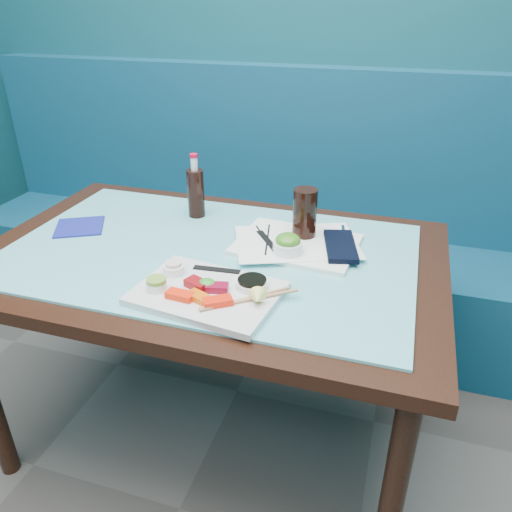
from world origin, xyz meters
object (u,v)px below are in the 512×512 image
(sashimi_plate, at_px, (207,293))
(serving_tray, at_px, (297,244))
(dining_table, at_px, (210,277))
(cola_bottle_body, at_px, (196,193))
(seaweed_bowl, at_px, (288,247))
(blue_napkin, at_px, (80,227))
(cola_glass, at_px, (305,213))
(booth_bench, at_px, (278,245))

(sashimi_plate, xyz_separation_m, serving_tray, (0.15, 0.35, -0.00))
(sashimi_plate, bearing_deg, dining_table, 118.33)
(serving_tray, bearing_deg, cola_bottle_body, 166.09)
(serving_tray, height_order, cola_bottle_body, cola_bottle_body)
(seaweed_bowl, relative_size, blue_napkin, 0.58)
(dining_table, xyz_separation_m, sashimi_plate, (0.09, -0.24, 0.10))
(dining_table, relative_size, cola_glass, 9.06)
(sashimi_plate, distance_m, cola_glass, 0.44)
(dining_table, xyz_separation_m, cola_bottle_body, (-0.14, 0.24, 0.17))
(booth_bench, distance_m, cola_glass, 0.86)
(sashimi_plate, distance_m, cola_bottle_body, 0.54)
(dining_table, bearing_deg, serving_tray, 23.67)
(dining_table, bearing_deg, sashimi_plate, -68.74)
(seaweed_bowl, bearing_deg, cola_bottle_body, 151.49)
(cola_bottle_body, distance_m, blue_napkin, 0.40)
(dining_table, bearing_deg, cola_bottle_body, 120.72)
(cola_glass, bearing_deg, booth_bench, 110.84)
(booth_bench, bearing_deg, sashimi_plate, -85.04)
(seaweed_bowl, bearing_deg, dining_table, -171.98)
(dining_table, distance_m, serving_tray, 0.29)
(cola_glass, height_order, blue_napkin, cola_glass)
(cola_bottle_body, bearing_deg, seaweed_bowl, -28.51)
(dining_table, relative_size, cola_bottle_body, 8.46)
(booth_bench, relative_size, sashimi_plate, 8.29)
(sashimi_plate, relative_size, cola_bottle_body, 2.19)
(booth_bench, distance_m, cola_bottle_body, 0.77)
(serving_tray, relative_size, cola_bottle_body, 2.19)
(booth_bench, xyz_separation_m, cola_glass, (0.26, -0.68, 0.47))
(booth_bench, relative_size, cola_bottle_body, 18.13)
(dining_table, xyz_separation_m, cola_glass, (0.26, 0.16, 0.18))
(dining_table, xyz_separation_m, seaweed_bowl, (0.24, 0.03, 0.12))
(cola_glass, bearing_deg, sashimi_plate, -112.05)
(serving_tray, bearing_deg, dining_table, -151.63)
(serving_tray, distance_m, cola_glass, 0.10)
(sashimi_plate, distance_m, seaweed_bowl, 0.31)
(cola_glass, relative_size, blue_napkin, 1.02)
(seaweed_bowl, height_order, cola_glass, cola_glass)
(cola_glass, bearing_deg, blue_napkin, -169.54)
(dining_table, distance_m, sashimi_plate, 0.28)
(sashimi_plate, height_order, seaweed_bowl, seaweed_bowl)
(cola_glass, bearing_deg, serving_tray, -100.30)
(cola_bottle_body, bearing_deg, blue_napkin, -147.66)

